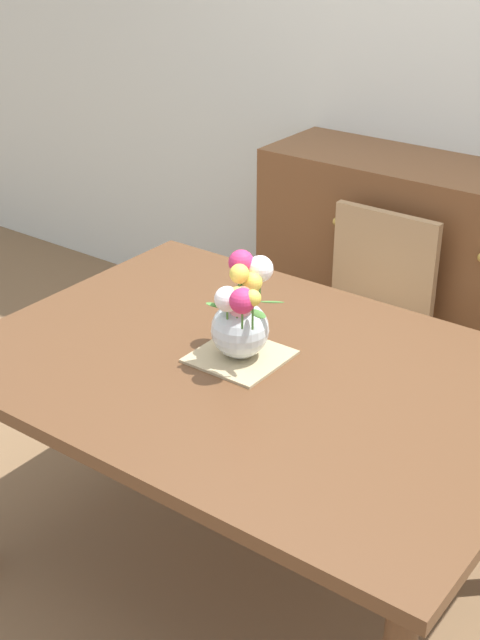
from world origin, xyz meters
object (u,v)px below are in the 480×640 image
Objects in this scene: dining_table at (255,391)px; flower_vase at (241,313)px; chair_far at (366,315)px; dresser at (427,285)px.

dining_table is 5.65× the size of flower_vase.
chair_far is (-0.14, 0.91, -0.17)m from dining_table.
dresser is 1.38m from flower_vase.
flower_vase is (0.03, -1.32, 0.41)m from dresser.
dining_table is 0.23m from flower_vase.
dresser is 4.95× the size of flower_vase.
dresser is at bearing -96.43° from chair_far.
chair_far is at bearing -96.43° from dresser.
dining_table is at bearing -86.09° from dresser.
dining_table is 1.78× the size of chair_far.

